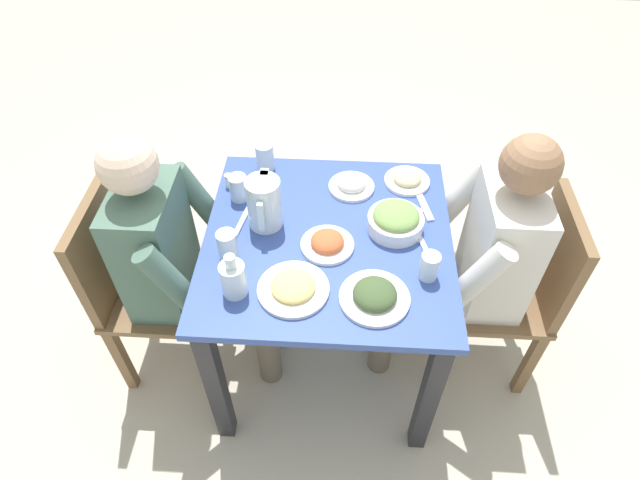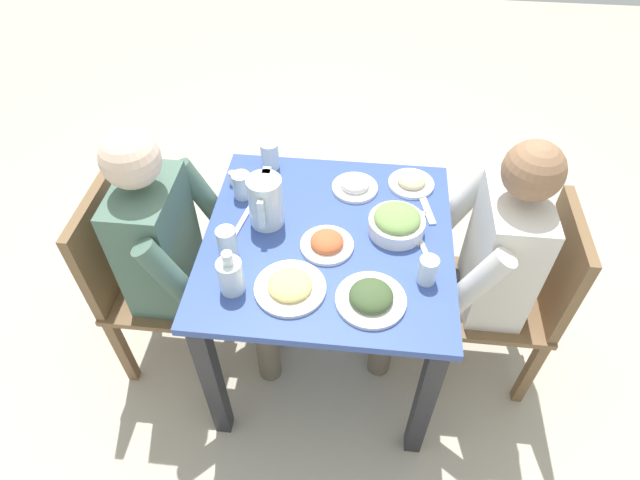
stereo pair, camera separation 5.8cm
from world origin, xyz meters
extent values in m
plane|color=#B7AD99|center=(0.00, 0.00, 0.00)|extent=(8.00, 8.00, 0.00)
cube|color=#334C99|center=(0.00, 0.00, 0.74)|extent=(0.86, 0.86, 0.03)
cube|color=#232328|center=(-0.37, -0.37, 0.36)|extent=(0.06, 0.06, 0.72)
cube|color=#232328|center=(0.37, -0.37, 0.36)|extent=(0.06, 0.06, 0.72)
cube|color=#232328|center=(-0.37, 0.37, 0.36)|extent=(0.06, 0.06, 0.72)
cube|color=#232328|center=(0.37, 0.37, 0.36)|extent=(0.06, 0.06, 0.72)
cube|color=brown|center=(-0.14, -0.81, 0.21)|extent=(0.04, 0.04, 0.42)
cube|color=brown|center=(0.20, -0.81, 0.21)|extent=(0.04, 0.04, 0.42)
cube|color=brown|center=(-0.14, -0.47, 0.21)|extent=(0.04, 0.04, 0.42)
cube|color=brown|center=(0.20, -0.47, 0.21)|extent=(0.04, 0.04, 0.42)
cube|color=brown|center=(0.03, -0.64, 0.43)|extent=(0.40, 0.40, 0.03)
cube|color=brown|center=(0.03, -0.82, 0.65)|extent=(0.38, 0.04, 0.42)
cube|color=brown|center=(0.13, 0.81, 0.21)|extent=(0.04, 0.04, 0.42)
cube|color=brown|center=(-0.21, 0.81, 0.21)|extent=(0.04, 0.04, 0.42)
cube|color=brown|center=(0.13, 0.47, 0.21)|extent=(0.04, 0.04, 0.42)
cube|color=brown|center=(-0.21, 0.47, 0.21)|extent=(0.04, 0.04, 0.42)
cube|color=brown|center=(-0.04, 0.64, 0.43)|extent=(0.40, 0.40, 0.03)
cube|color=brown|center=(-0.04, 0.82, 0.65)|extent=(0.38, 0.04, 0.42)
cube|color=#4C6B5B|center=(0.03, -0.61, 0.69)|extent=(0.32, 0.20, 0.50)
sphere|color=beige|center=(0.03, -0.61, 1.06)|extent=(0.19, 0.19, 0.19)
cylinder|color=#665B4C|center=(-0.06, -0.42, 0.41)|extent=(0.11, 0.38, 0.11)
cylinder|color=#665B4C|center=(-0.06, -0.23, 0.22)|extent=(0.10, 0.10, 0.44)
cylinder|color=#4C6B5B|center=(-0.17, -0.47, 0.72)|extent=(0.08, 0.23, 0.37)
cylinder|color=#665B4C|center=(0.11, -0.42, 0.41)|extent=(0.11, 0.38, 0.11)
cylinder|color=#665B4C|center=(0.11, -0.23, 0.22)|extent=(0.10, 0.10, 0.44)
cylinder|color=#4C6B5B|center=(0.23, -0.47, 0.72)|extent=(0.08, 0.23, 0.37)
cube|color=silver|center=(-0.04, 0.61, 0.69)|extent=(0.32, 0.20, 0.50)
sphere|color=#936B4C|center=(-0.04, 0.61, 1.06)|extent=(0.19, 0.19, 0.19)
cylinder|color=#665B4C|center=(0.04, 0.42, 0.41)|extent=(0.11, 0.38, 0.11)
cylinder|color=#665B4C|center=(0.04, 0.23, 0.22)|extent=(0.10, 0.10, 0.44)
cylinder|color=silver|center=(0.16, 0.47, 0.72)|extent=(0.08, 0.23, 0.37)
cylinder|color=#665B4C|center=(-0.13, 0.42, 0.41)|extent=(0.11, 0.38, 0.11)
cylinder|color=#665B4C|center=(-0.13, 0.23, 0.22)|extent=(0.10, 0.10, 0.44)
cylinder|color=silver|center=(-0.24, 0.47, 0.72)|extent=(0.08, 0.23, 0.37)
cylinder|color=silver|center=(-0.06, -0.22, 0.85)|extent=(0.12, 0.12, 0.19)
cube|color=silver|center=(0.02, -0.22, 0.86)|extent=(0.02, 0.02, 0.11)
cube|color=silver|center=(-0.11, -0.22, 0.93)|extent=(0.04, 0.03, 0.02)
cylinder|color=white|center=(-0.06, 0.23, 0.78)|extent=(0.20, 0.20, 0.05)
ellipsoid|color=#759951|center=(-0.06, 0.23, 0.81)|extent=(0.16, 0.16, 0.06)
cylinder|color=white|center=(-0.31, 0.29, 0.76)|extent=(0.17, 0.17, 0.01)
ellipsoid|color=#B7AD89|center=(-0.31, 0.29, 0.77)|extent=(0.11, 0.11, 0.04)
cylinder|color=white|center=(0.24, -0.10, 0.76)|extent=(0.23, 0.23, 0.01)
ellipsoid|color=#E0C670|center=(0.24, -0.10, 0.78)|extent=(0.14, 0.14, 0.05)
cylinder|color=white|center=(0.04, 0.00, 0.76)|extent=(0.18, 0.18, 0.01)
ellipsoid|color=#CC5B33|center=(0.04, 0.00, 0.78)|extent=(0.11, 0.11, 0.05)
cylinder|color=white|center=(0.26, 0.16, 0.76)|extent=(0.22, 0.22, 0.01)
ellipsoid|color=#3D512D|center=(0.26, 0.16, 0.78)|extent=(0.14, 0.14, 0.06)
cylinder|color=white|center=(-0.26, 0.08, 0.76)|extent=(0.17, 0.17, 0.01)
ellipsoid|color=white|center=(-0.26, 0.08, 0.78)|extent=(0.11, 0.11, 0.06)
cylinder|color=silver|center=(0.11, -0.32, 0.81)|extent=(0.07, 0.07, 0.11)
cylinder|color=silver|center=(0.16, 0.33, 0.80)|extent=(0.06, 0.06, 0.10)
cylinder|color=silver|center=(-0.36, -0.26, 0.81)|extent=(0.07, 0.07, 0.11)
cylinder|color=silver|center=(-0.18, -0.34, 0.80)|extent=(0.07, 0.07, 0.10)
cylinder|color=silver|center=(0.25, -0.28, 0.81)|extent=(0.08, 0.08, 0.12)
cylinder|color=white|center=(0.25, -0.28, 0.79)|extent=(0.07, 0.07, 0.07)
cylinder|color=silver|center=(0.25, -0.28, 0.89)|extent=(0.03, 0.03, 0.04)
cylinder|color=white|center=(-0.25, -0.39, 0.77)|extent=(0.03, 0.03, 0.04)
cylinder|color=#B2B2B7|center=(-0.25, -0.39, 0.80)|extent=(0.03, 0.03, 0.01)
cube|color=silver|center=(-0.07, 0.31, 0.76)|extent=(0.17, 0.05, 0.01)
cube|color=silver|center=(-0.04, -0.31, 0.76)|extent=(0.19, 0.05, 0.01)
cube|color=silver|center=(-0.18, 0.34, 0.76)|extent=(0.17, 0.06, 0.01)
cube|color=silver|center=(-0.02, 0.31, 0.76)|extent=(0.18, 0.07, 0.01)
camera|label=1|loc=(1.27, 0.05, 2.07)|focal=29.75mm
camera|label=2|loc=(1.26, 0.11, 2.07)|focal=29.75mm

